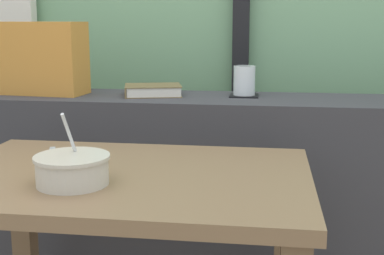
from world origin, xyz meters
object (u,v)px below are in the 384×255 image
throw_pillow (41,58)px  fork_utensil (51,155)px  closed_book (153,90)px  breakfast_table (127,222)px  juice_glass (244,82)px  soup_bowl (72,169)px  coaster_square (244,96)px

throw_pillow → fork_utensil: throw_pillow is taller
closed_book → throw_pillow: size_ratio=0.72×
fork_utensil → closed_book: bearing=50.2°
breakfast_table → closed_book: size_ratio=3.98×
juice_glass → soup_bowl: bearing=-115.2°
breakfast_table → fork_utensil: bearing=152.2°
closed_book → soup_bowl: 0.74m
juice_glass → throw_pillow: size_ratio=0.32×
coaster_square → fork_utensil: coaster_square is taller
closed_book → soup_bowl: soup_bowl is taller
breakfast_table → throw_pillow: 0.85m
closed_book → throw_pillow: (-0.41, -0.01, 0.11)m
coaster_square → juice_glass: juice_glass is taller
juice_glass → fork_utensil: juice_glass is taller
coaster_square → fork_utensil: (-0.51, -0.52, -0.10)m
coaster_square → soup_bowl: size_ratio=0.58×
coaster_square → throw_pillow: size_ratio=0.31×
breakfast_table → throw_pillow: size_ratio=2.85×
closed_book → throw_pillow: throw_pillow is taller
throw_pillow → breakfast_table: bearing=-52.1°
breakfast_table → closed_book: (-0.07, 0.62, 0.25)m
soup_bowl → throw_pillow: bearing=117.8°
juice_glass → throw_pillow: (-0.74, -0.04, 0.08)m
juice_glass → fork_utensil: (-0.51, -0.52, -0.15)m
coaster_square → juice_glass: bearing=-90.0°
breakfast_table → soup_bowl: size_ratio=5.26×
juice_glass → breakfast_table: bearing=-112.0°
coaster_square → soup_bowl: 0.84m
coaster_square → juice_glass: 0.05m
coaster_square → fork_utensil: 0.73m
coaster_square → closed_book: (-0.33, -0.02, 0.02)m
coaster_square → throw_pillow: bearing=-177.0°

